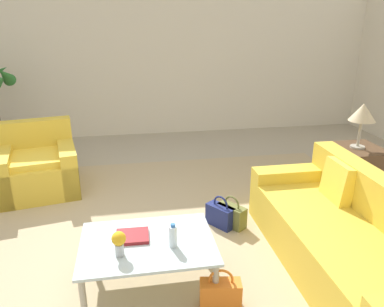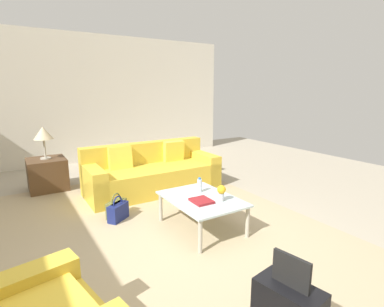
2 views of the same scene
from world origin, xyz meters
TOP-DOWN VIEW (x-y plane):
  - ground_plane at (0.00, 0.00)m, footprint 12.00×12.00m
  - wall_back at (0.00, 4.06)m, footprint 10.24×0.12m
  - area_rug at (0.60, 0.20)m, footprint 5.20×4.40m
  - couch at (2.19, -0.60)m, footprint 0.94×2.34m
  - armchair at (-0.91, 1.67)m, footprint 1.13×1.12m
  - coffee_table at (0.40, -0.50)m, footprint 1.09×0.79m
  - water_bottle at (0.60, -0.60)m, footprint 0.06×0.06m
  - coffee_table_book at (0.28, -0.42)m, footprint 0.28×0.24m
  - flower_vase at (0.18, -0.65)m, footprint 0.11×0.11m
  - side_table at (3.20, 1.00)m, footprint 0.64×0.64m
  - table_lamp at (3.20, 1.00)m, footprint 0.33×0.33m
  - handbag_navy at (1.23, 0.34)m, footprint 0.30×0.34m
  - handbag_orange at (0.93, -0.86)m, footprint 0.34×0.19m
  - handbag_olive at (1.35, 0.33)m, footprint 0.30×0.34m

SIDE VIEW (x-z plane):
  - ground_plane at x=0.00m, z-range 0.00..0.00m
  - area_rug at x=0.60m, z-range 0.00..0.01m
  - handbag_navy at x=1.23m, z-range -0.05..0.31m
  - handbag_orange at x=0.93m, z-range -0.05..0.31m
  - handbag_olive at x=1.35m, z-range -0.05..0.31m
  - side_table at x=3.20m, z-range 0.00..0.57m
  - couch at x=2.19m, z-range -0.13..0.71m
  - armchair at x=-0.91m, z-range -0.14..0.73m
  - coffee_table at x=0.40m, z-range 0.17..0.59m
  - coffee_table_book at x=0.28m, z-range 0.43..0.46m
  - water_bottle at x=0.60m, z-range 0.42..0.62m
  - flower_vase at x=0.18m, z-range 0.45..0.65m
  - table_lamp at x=3.20m, z-range 0.73..1.31m
  - wall_back at x=0.00m, z-range 0.00..3.10m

